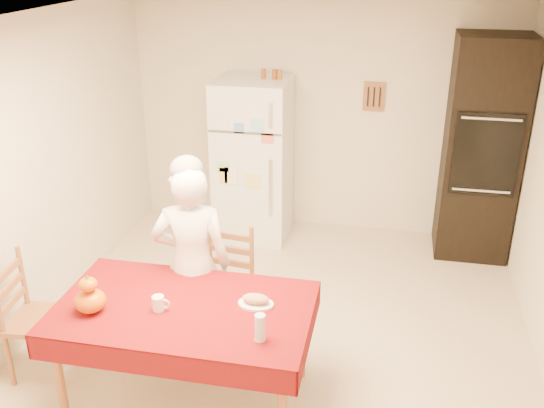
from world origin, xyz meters
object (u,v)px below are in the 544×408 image
(chair_far, at_px, (226,279))
(seated_woman, at_px, (192,265))
(dining_table, at_px, (184,315))
(oven_cabinet, at_px, (481,150))
(refrigerator, at_px, (253,160))
(wine_glass, at_px, (260,327))
(pumpkin_lower, at_px, (90,301))
(chair_left, at_px, (29,313))
(coffee_mug, at_px, (158,303))
(bread_plate, at_px, (256,304))

(chair_far, height_order, seated_woman, seated_woman)
(seated_woman, bearing_deg, dining_table, 90.73)
(oven_cabinet, bearing_deg, refrigerator, -178.82)
(dining_table, relative_size, wine_glass, 9.66)
(oven_cabinet, distance_m, pumpkin_lower, 3.96)
(chair_left, height_order, coffee_mug, chair_left)
(chair_far, relative_size, coffee_mug, 9.50)
(chair_left, bearing_deg, refrigerator, -27.62)
(refrigerator, distance_m, dining_table, 2.67)
(oven_cabinet, height_order, bread_plate, oven_cabinet)
(oven_cabinet, relative_size, seated_woman, 1.39)
(chair_left, xyz_separation_m, pumpkin_lower, (0.64, -0.23, 0.33))
(dining_table, bearing_deg, seated_woman, 101.79)
(oven_cabinet, relative_size, wine_glass, 12.50)
(oven_cabinet, bearing_deg, seated_woman, -135.30)
(chair_left, relative_size, coffee_mug, 9.50)
(refrigerator, height_order, dining_table, refrigerator)
(chair_left, xyz_separation_m, wine_glass, (1.79, -0.31, 0.34))
(bread_plate, bearing_deg, coffee_mug, -163.63)
(chair_left, distance_m, bread_plate, 1.70)
(coffee_mug, bearing_deg, chair_left, 173.15)
(refrigerator, distance_m, chair_left, 2.83)
(chair_left, bearing_deg, pumpkin_lower, -115.06)
(wine_glass, bearing_deg, pumpkin_lower, 175.95)
(chair_left, xyz_separation_m, seated_woman, (1.11, 0.44, 0.28))
(refrigerator, height_order, oven_cabinet, oven_cabinet)
(chair_left, relative_size, seated_woman, 0.60)
(oven_cabinet, height_order, dining_table, oven_cabinet)
(seated_woman, height_order, coffee_mug, seated_woman)
(pumpkin_lower, distance_m, wine_glass, 1.15)
(chair_far, bearing_deg, bread_plate, -52.97)
(pumpkin_lower, bearing_deg, chair_left, 160.37)
(bread_plate, bearing_deg, wine_glass, -72.99)
(chair_far, bearing_deg, wine_glass, -57.22)
(refrigerator, xyz_separation_m, chair_far, (0.21, -1.86, -0.34))
(oven_cabinet, height_order, seated_woman, oven_cabinet)
(coffee_mug, xyz_separation_m, bread_plate, (0.61, 0.18, -0.04))
(seated_woman, distance_m, coffee_mug, 0.57)
(chair_far, relative_size, chair_left, 1.00)
(chair_left, height_order, bread_plate, chair_left)
(chair_far, height_order, coffee_mug, chair_far)
(coffee_mug, bearing_deg, oven_cabinet, 50.68)
(oven_cabinet, distance_m, seated_woman, 3.16)
(dining_table, bearing_deg, oven_cabinet, 51.80)
(refrigerator, relative_size, chair_far, 1.79)
(refrigerator, relative_size, pumpkin_lower, 8.34)
(chair_far, xyz_separation_m, coffee_mug, (-0.21, -0.87, 0.30))
(dining_table, distance_m, wine_glass, 0.65)
(oven_cabinet, distance_m, dining_table, 3.47)
(refrigerator, bearing_deg, dining_table, -86.78)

